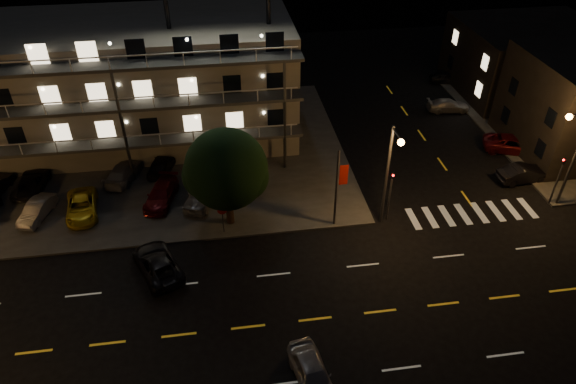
{
  "coord_description": "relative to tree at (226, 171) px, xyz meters",
  "views": [
    {
      "loc": [
        -2.53,
        -19.67,
        24.16
      ],
      "look_at": [
        1.54,
        8.0,
        3.64
      ],
      "focal_mm": 32.0,
      "sensor_mm": 36.0,
      "label": 1
    }
  ],
  "objects": [
    {
      "name": "ground",
      "position": [
        2.52,
        -9.69,
        -4.61
      ],
      "size": [
        140.0,
        140.0,
        0.0
      ],
      "primitive_type": "plane",
      "color": "black",
      "rests_on": "ground"
    },
    {
      "name": "curb_nw",
      "position": [
        -11.48,
        10.31,
        -4.53
      ],
      "size": [
        44.0,
        24.0,
        0.15
      ],
      "primitive_type": "cube",
      "color": "#333431",
      "rests_on": "ground"
    },
    {
      "name": "curb_ne",
      "position": [
        32.52,
        10.31,
        -4.53
      ],
      "size": [
        16.0,
        24.0,
        0.15
      ],
      "primitive_type": "cube",
      "color": "#333431",
      "rests_on": "ground"
    },
    {
      "name": "motel",
      "position": [
        -7.42,
        14.19,
        0.74
      ],
      "size": [
        28.0,
        13.8,
        18.1
      ],
      "color": "gray",
      "rests_on": "ground"
    },
    {
      "name": "side_bldg_back",
      "position": [
        32.51,
        18.31,
        -1.11
      ],
      "size": [
        14.06,
        12.0,
        7.0
      ],
      "color": "black",
      "rests_on": "ground"
    },
    {
      "name": "streetlight_nc",
      "position": [
        11.02,
        -1.75,
        0.35
      ],
      "size": [
        0.44,
        1.92,
        8.0
      ],
      "color": "#2D2D30",
      "rests_on": "ground"
    },
    {
      "name": "streetlight_ne",
      "position": [
        24.66,
        -1.39,
        0.35
      ],
      "size": [
        1.92,
        0.44,
        8.0
      ],
      "color": "#2D2D30",
      "rests_on": "ground"
    },
    {
      "name": "signal_nw",
      "position": [
        11.52,
        -1.19,
        -2.04
      ],
      "size": [
        0.2,
        0.27,
        4.6
      ],
      "color": "#2D2D30",
      "rests_on": "ground"
    },
    {
      "name": "signal_ne",
      "position": [
        24.52,
        -1.19,
        -2.04
      ],
      "size": [
        0.27,
        0.2,
        4.6
      ],
      "color": "#2D2D30",
      "rests_on": "ground"
    },
    {
      "name": "banner_north",
      "position": [
        7.61,
        -1.29,
        -1.18
      ],
      "size": [
        0.83,
        0.16,
        6.4
      ],
      "color": "#2D2D30",
      "rests_on": "ground"
    },
    {
      "name": "stop_sign",
      "position": [
        -0.48,
        -1.12,
        -2.89
      ],
      "size": [
        0.91,
        0.11,
        2.61
      ],
      "color": "#2D2D30",
      "rests_on": "ground"
    },
    {
      "name": "tree",
      "position": [
        0.0,
        0.0,
        0.0
      ],
      "size": [
        5.96,
        5.74,
        7.5
      ],
      "color": "black",
      "rests_on": "curb_nw"
    },
    {
      "name": "lot_car_1",
      "position": [
        -14.0,
        2.64,
        -3.84
      ],
      "size": [
        2.31,
        3.97,
        1.24
      ],
      "primitive_type": "imported",
      "rotation": [
        0.0,
        0.0,
        -0.29
      ],
      "color": "gray",
      "rests_on": "curb_nw"
    },
    {
      "name": "lot_car_2",
      "position": [
        -10.8,
        2.58,
        -3.82
      ],
      "size": [
        2.78,
        4.86,
        1.28
      ],
      "primitive_type": "imported",
      "rotation": [
        0.0,
        0.0,
        0.15
      ],
      "color": "gold",
      "rests_on": "curb_nw"
    },
    {
      "name": "lot_car_3",
      "position": [
        -5.03,
        3.25,
        -3.8
      ],
      "size": [
        2.91,
        4.84,
        1.31
      ],
      "primitive_type": "imported",
      "rotation": [
        0.0,
        0.0,
        -0.25
      ],
      "color": "#530B10",
      "rests_on": "curb_nw"
    },
    {
      "name": "lot_car_4",
      "position": [
        -1.92,
        2.8,
        -3.69
      ],
      "size": [
        3.31,
        4.84,
        1.53
      ],
      "primitive_type": "imported",
      "rotation": [
        0.0,
        0.0,
        -0.37
      ],
      "color": "gray",
      "rests_on": "curb_nw"
    },
    {
      "name": "lot_car_6",
      "position": [
        -15.29,
        6.35,
        -3.83
      ],
      "size": [
        2.31,
        4.59,
        1.24
      ],
      "primitive_type": "imported",
      "rotation": [
        0.0,
        0.0,
        3.09
      ],
      "color": "black",
      "rests_on": "curb_nw"
    },
    {
      "name": "lot_car_7",
      "position": [
        -8.25,
        6.82,
        -3.8
      ],
      "size": [
        3.04,
        4.88,
        1.32
      ],
      "primitive_type": "imported",
      "rotation": [
        0.0,
        0.0,
        2.86
      ],
      "color": "gray",
      "rests_on": "curb_nw"
    },
    {
      "name": "lot_car_8",
      "position": [
        -5.15,
        7.58,
        -3.76
      ],
      "size": [
        2.72,
        4.38,
        1.39
      ],
      "primitive_type": "imported",
      "rotation": [
        0.0,
        0.0,
        2.86
      ],
      "color": "black",
      "rests_on": "curb_nw"
    },
    {
      "name": "lot_car_9",
      "position": [
        0.25,
        6.13,
        -3.79
      ],
      "size": [
        2.27,
        4.26,
        1.34
      ],
      "primitive_type": "imported",
      "rotation": [
        0.0,
        0.0,
        3.36
      ],
      "color": "#530B10",
      "rests_on": "curb_nw"
    },
    {
      "name": "side_car_0",
      "position": [
        23.98,
        1.98,
        -3.89
      ],
      "size": [
        4.42,
        1.83,
        1.42
      ],
      "primitive_type": "imported",
      "rotation": [
        0.0,
        0.0,
        1.65
      ],
      "color": "black",
      "rests_on": "ground"
    },
    {
      "name": "side_car_1",
      "position": [
        25.49,
        6.49,
        -3.89
      ],
      "size": [
        5.66,
        3.98,
        1.43
      ],
      "primitive_type": "imported",
      "rotation": [
        0.0,
        0.0,
        1.23
      ],
      "color": "#530B10",
      "rests_on": "ground"
    },
    {
      "name": "side_car_2",
      "position": [
        22.83,
        14.66,
        -3.99
      ],
      "size": [
        4.37,
        2.11,
        1.23
      ],
      "primitive_type": "imported",
      "rotation": [
        0.0,
        0.0,
        1.48
      ],
      "color": "gray",
      "rests_on": "ground"
    },
    {
      "name": "side_car_3",
      "position": [
        25.3,
        21.18,
        -3.98
      ],
      "size": [
        3.91,
        2.31,
        1.25
      ],
      "primitive_type": "imported",
      "rotation": [
        0.0,
        0.0,
        1.33
      ],
      "color": "black",
      "rests_on": "ground"
    },
    {
      "name": "road_car_east",
      "position": [
        3.57,
        -13.77,
        -3.89
      ],
      "size": [
        2.4,
        4.45,
        1.44
      ],
      "primitive_type": "imported",
      "rotation": [
        0.0,
        0.0,
        0.17
      ],
      "color": "gray",
      "rests_on": "ground"
    },
    {
      "name": "road_car_west",
      "position": [
        -4.9,
        -4.26,
        -3.92
      ],
      "size": [
        4.02,
        5.43,
        1.37
      ],
      "primitive_type": "imported",
      "rotation": [
        0.0,
        0.0,
        3.54
      ],
      "color": "black",
      "rests_on": "ground"
    }
  ]
}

